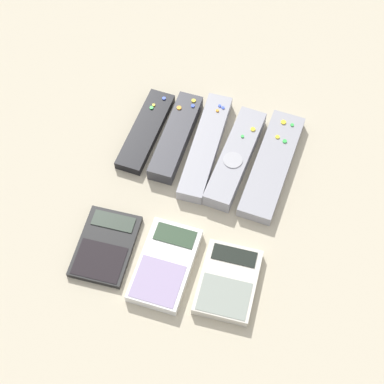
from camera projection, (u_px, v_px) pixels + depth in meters
ground_plane at (185, 215)px, 1.02m from camera, size 3.00×3.00×0.00m
remote_0 at (146, 131)px, 1.10m from camera, size 0.05×0.17×0.02m
remote_1 at (176, 137)px, 1.08m from camera, size 0.04×0.17×0.03m
remote_2 at (205, 147)px, 1.07m from camera, size 0.05×0.21×0.02m
remote_3 at (235, 158)px, 1.06m from camera, size 0.06×0.19×0.03m
remote_4 at (272, 165)px, 1.06m from camera, size 0.06×0.21×0.02m
calculator_0 at (106, 246)px, 0.99m from camera, size 0.09×0.13×0.01m
calculator_1 at (165, 265)px, 0.97m from camera, size 0.08×0.14×0.02m
calculator_2 at (228, 282)px, 0.95m from camera, size 0.09×0.12×0.02m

